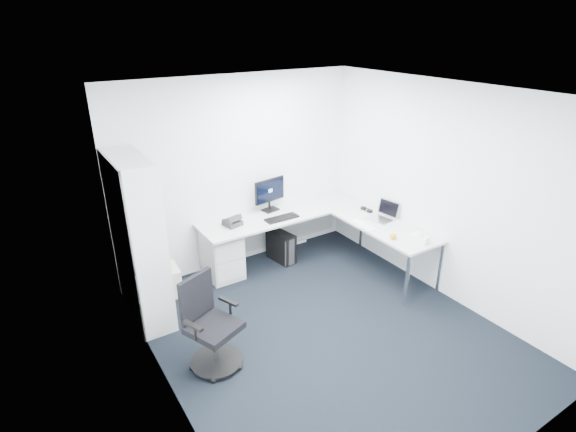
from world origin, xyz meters
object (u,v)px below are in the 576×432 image
l_desk (298,245)px  laptop (380,212)px  monitor (270,195)px  task_chair (214,325)px  bookshelf (138,241)px

l_desk → laptop: bearing=-31.3°
monitor → laptop: (1.10, -1.12, -0.13)m
task_chair → bookshelf: bearing=82.9°
l_desk → laptop: 1.23m
monitor → laptop: 1.58m
task_chair → monitor: (1.69, 1.74, 0.50)m
bookshelf → monitor: size_ratio=3.86×
task_chair → monitor: monitor is taller
monitor → laptop: bearing=-54.9°
l_desk → task_chair: 2.20m
monitor → l_desk: bearing=-84.5°
monitor → bookshelf: bearing=-176.1°
l_desk → task_chair: task_chair is taller
task_chair → monitor: 2.48m
monitor → task_chair: bearing=-143.7°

